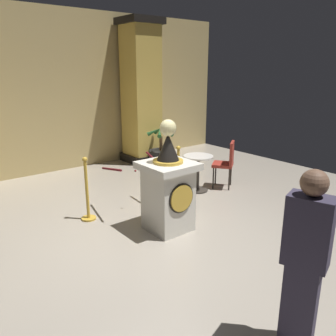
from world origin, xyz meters
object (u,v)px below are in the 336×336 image
object	(u,v)px
pedestal_clock	(168,188)
potted_palm_right	(161,155)
stanchion_near	(178,182)
cafe_table	(198,168)
cafe_chair_red	(227,160)
bystander_guest	(305,258)
stanchion_far	(87,198)

from	to	relation	value
pedestal_clock	potted_palm_right	size ratio (longest dim) A/B	1.64
stanchion_near	cafe_table	xyz separation A→B (m)	(0.65, 0.16, 0.10)
cafe_chair_red	bystander_guest	bearing A→B (deg)	-129.30
pedestal_clock	stanchion_far	distance (m)	1.38
cafe_chair_red	stanchion_near	bearing A→B (deg)	177.58
bystander_guest	cafe_chair_red	distance (m)	4.24
pedestal_clock	potted_palm_right	bearing A→B (deg)	54.31
pedestal_clock	bystander_guest	size ratio (longest dim) A/B	1.03
bystander_guest	cafe_chair_red	bearing A→B (deg)	50.70
stanchion_near	stanchion_far	xyz separation A→B (m)	(-1.68, 0.27, 0.01)
pedestal_clock	stanchion_near	distance (m)	1.24
pedestal_clock	cafe_table	distance (m)	1.83
stanchion_far	potted_palm_right	size ratio (longest dim) A/B	1.03
cafe_table	cafe_chair_red	xyz separation A→B (m)	(0.59, -0.21, 0.11)
stanchion_near	pedestal_clock	bearing A→B (deg)	-137.39
stanchion_near	bystander_guest	xyz separation A→B (m)	(-1.44, -3.33, 0.50)
stanchion_near	potted_palm_right	world-z (taller)	stanchion_near
potted_palm_right	stanchion_near	bearing A→B (deg)	-119.67
pedestal_clock	cafe_table	size ratio (longest dim) A/B	2.33
pedestal_clock	potted_palm_right	distance (m)	3.52
stanchion_near	potted_palm_right	xyz separation A→B (m)	(1.15, 2.02, -0.08)
pedestal_clock	stanchion_near	world-z (taller)	pedestal_clock
stanchion_far	cafe_chair_red	bearing A→B (deg)	-6.30
stanchion_near	potted_palm_right	distance (m)	2.33
stanchion_near	stanchion_far	bearing A→B (deg)	170.87
stanchion_near	potted_palm_right	size ratio (longest dim) A/B	1.01
cafe_table	stanchion_near	bearing A→B (deg)	-166.19
stanchion_near	bystander_guest	world-z (taller)	bystander_guest
pedestal_clock	stanchion_near	size ratio (longest dim) A/B	1.62
bystander_guest	cafe_table	distance (m)	4.08
pedestal_clock	stanchion_far	world-z (taller)	pedestal_clock
pedestal_clock	bystander_guest	world-z (taller)	pedestal_clock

